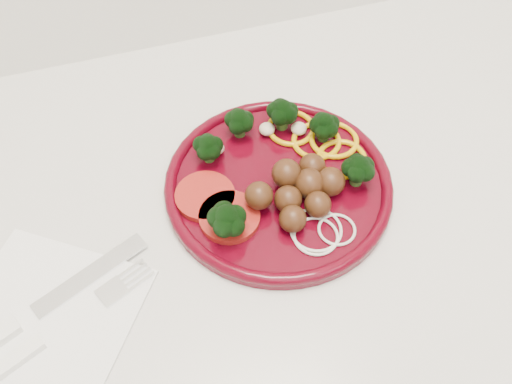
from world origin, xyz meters
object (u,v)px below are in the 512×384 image
object	(u,v)px
fork	(24,354)
knife	(12,328)
napkin	(44,321)
plate	(280,178)

from	to	relation	value
fork	knife	bearing A→B (deg)	83.00
napkin	knife	world-z (taller)	knife
fork	napkin	bearing A→B (deg)	33.31
plate	napkin	xyz separation A→B (m)	(-0.28, -0.09, -0.01)
knife	fork	distance (m)	0.03
napkin	knife	size ratio (longest dim) A/B	0.75
knife	napkin	bearing A→B (deg)	-22.66
knife	fork	xyz separation A→B (m)	(0.01, -0.03, -0.00)
plate	napkin	size ratio (longest dim) A/B	1.54
plate	fork	world-z (taller)	plate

